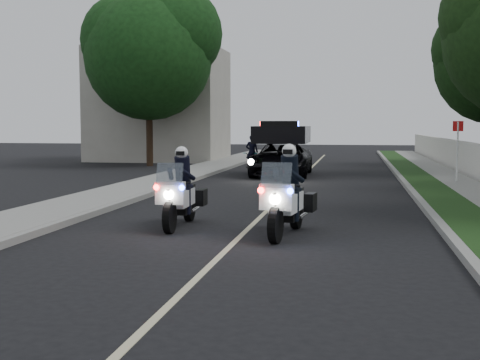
% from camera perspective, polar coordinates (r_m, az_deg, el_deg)
% --- Properties ---
extents(ground, '(120.00, 120.00, 0.00)m').
position_cam_1_polar(ground, '(12.99, 0.21, -4.96)').
color(ground, black).
rests_on(ground, ground).
extents(curb_right, '(0.20, 60.00, 0.15)m').
position_cam_1_polar(curb_right, '(22.77, 14.97, -0.64)').
color(curb_right, gray).
rests_on(curb_right, ground).
extents(grass_verge, '(1.20, 60.00, 0.16)m').
position_cam_1_polar(grass_verge, '(22.84, 16.72, -0.66)').
color(grass_verge, '#193814').
rests_on(grass_verge, ground).
extents(sidewalk_right, '(1.40, 60.00, 0.16)m').
position_cam_1_polar(sidewalk_right, '(23.02, 19.94, -0.70)').
color(sidewalk_right, gray).
rests_on(sidewalk_right, ground).
extents(curb_left, '(0.20, 60.00, 0.15)m').
position_cam_1_polar(curb_left, '(23.57, -5.32, -0.31)').
color(curb_left, gray).
rests_on(curb_left, ground).
extents(sidewalk_left, '(2.00, 60.00, 0.16)m').
position_cam_1_polar(sidewalk_left, '(23.89, -7.86, -0.25)').
color(sidewalk_left, gray).
rests_on(sidewalk_left, ground).
extents(building_far, '(8.00, 6.00, 7.00)m').
position_cam_1_polar(building_far, '(40.51, -7.29, 6.73)').
color(building_far, '#A8A396').
rests_on(building_far, ground).
extents(lane_marking, '(0.12, 50.00, 0.01)m').
position_cam_1_polar(lane_marking, '(22.82, 4.65, -0.66)').
color(lane_marking, '#BFB78C').
rests_on(lane_marking, ground).
extents(police_moto_left, '(0.78, 2.11, 1.78)m').
position_cam_1_polar(police_moto_left, '(14.05, -5.40, -4.22)').
color(police_moto_left, silver).
rests_on(police_moto_left, ground).
extents(police_moto_right, '(1.04, 2.28, 1.87)m').
position_cam_1_polar(police_moto_right, '(12.95, 4.26, -5.01)').
color(police_moto_right, white).
rests_on(police_moto_right, ground).
extents(police_suv, '(2.53, 5.35, 2.59)m').
position_cam_1_polar(police_suv, '(27.95, 3.77, 0.38)').
color(police_suv, black).
rests_on(police_suv, ground).
extents(bicycle, '(0.66, 1.88, 0.98)m').
position_cam_1_polar(bicycle, '(29.37, 1.09, 0.61)').
color(bicycle, black).
rests_on(bicycle, ground).
extents(cyclist, '(0.61, 0.44, 1.59)m').
position_cam_1_polar(cyclist, '(29.37, 1.09, 0.61)').
color(cyclist, black).
rests_on(cyclist, ground).
extents(sign_post, '(0.46, 0.46, 2.47)m').
position_cam_1_polar(sign_post, '(24.90, 18.97, -0.45)').
color(sign_post, red).
rests_on(sign_post, ground).
extents(tree_left_near, '(8.37, 8.37, 11.57)m').
position_cam_1_polar(tree_left_near, '(34.93, -8.15, 1.26)').
color(tree_left_near, '#174115').
rests_on(tree_left_near, ground).
extents(tree_left_far, '(6.22, 6.22, 9.45)m').
position_cam_1_polar(tree_left_far, '(41.65, -5.98, 1.88)').
color(tree_left_far, black).
rests_on(tree_left_far, ground).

